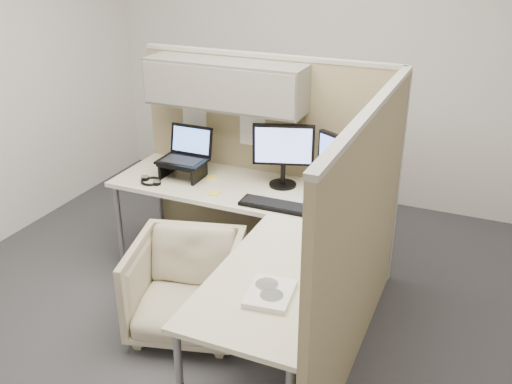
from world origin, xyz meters
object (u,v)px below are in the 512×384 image
at_px(monitor_left, 283,150).
at_px(keyboard, 274,205).
at_px(desk, 252,222).
at_px(office_chair, 186,283).

xyz_separation_m(monitor_left, keyboard, (0.08, -0.35, -0.26)).
relative_size(desk, office_chair, 2.83).
height_order(desk, monitor_left, monitor_left).
bearing_deg(desk, office_chair, -130.58).
xyz_separation_m(desk, monitor_left, (0.00, 0.55, 0.32)).
height_order(desk, keyboard, keyboard).
xyz_separation_m(desk, keyboard, (0.08, 0.19, 0.05)).
relative_size(desk, keyboard, 4.23).
distance_m(desk, monitor_left, 0.63).
relative_size(desk, monitor_left, 4.29).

